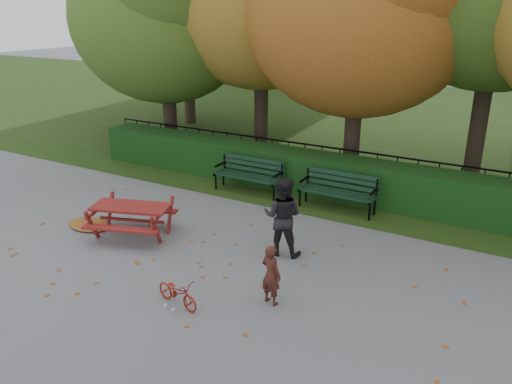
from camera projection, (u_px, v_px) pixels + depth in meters
The scene contains 13 objects.
ground at pixel (209, 264), 9.23m from camera, with size 90.00×90.00×0.00m, color slate.
grass_strip at pixel (402, 122), 20.62m from camera, with size 90.00×90.00×0.00m, color #1F3612.
hedge at pixel (309, 173), 12.71m from camera, with size 13.00×0.90×1.00m, color black.
iron_fence at pixel (321, 163), 13.35m from camera, with size 14.00×0.04×1.02m.
tree_a at pixel (167, 5), 14.60m from camera, with size 5.88×5.60×7.48m.
bench_left at pixel (249, 172), 12.66m from camera, with size 1.80×0.57×0.88m.
bench_right at pixel (339, 188), 11.55m from camera, with size 1.80×0.57×0.88m.
picnic_table at pixel (131, 212), 10.20m from camera, with size 1.89×1.70×0.76m.
leaf_pile at pixel (90, 224), 10.83m from camera, with size 1.05×0.72×0.07m, color maroon.
leaf_scatter at pixel (218, 257), 9.47m from camera, with size 9.00×5.70×0.01m, color maroon, non-canonical shape.
child at pixel (271, 275), 7.86m from camera, with size 0.37×0.24×1.02m, color #441D15.
adult at pixel (283, 216), 9.37m from camera, with size 0.75×0.58×1.54m, color black.
bicycle at pixel (177, 292), 7.88m from camera, with size 0.31×0.88×0.46m, color maroon.
Camera 1 is at (4.81, -6.67, 4.47)m, focal length 35.00 mm.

